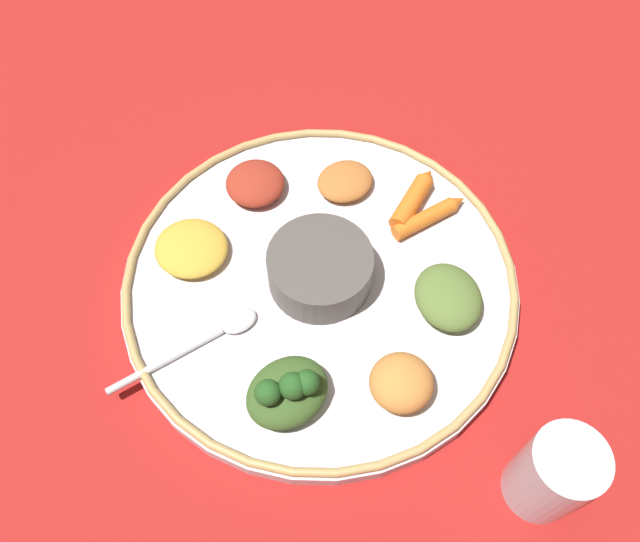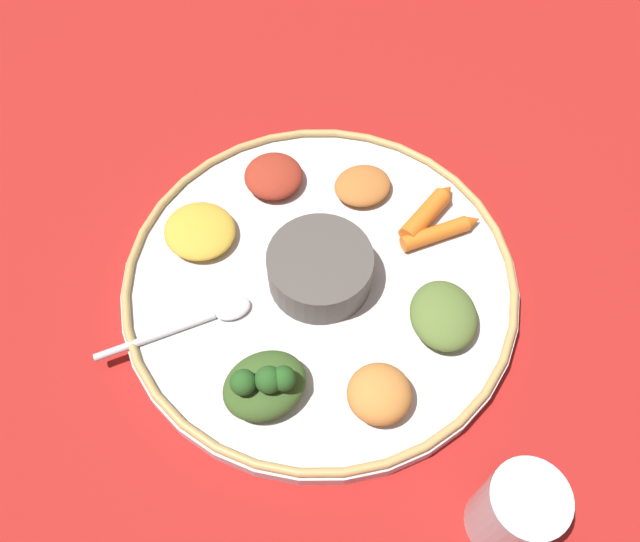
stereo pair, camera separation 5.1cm
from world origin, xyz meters
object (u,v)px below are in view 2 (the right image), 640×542
carrot_outer (428,212)px  drinking_glass (512,513)px  spoon (200,320)px  carrot_near_spoon (441,232)px  center_bowl (320,268)px  greens_pile (265,384)px

carrot_outer → drinking_glass: 0.29m
spoon → drinking_glass: bearing=173.8°
carrot_near_spoon → carrot_outer: (0.02, -0.02, 0.00)m
center_bowl → spoon: (0.08, 0.09, -0.02)m
center_bowl → carrot_near_spoon: (-0.08, -0.10, -0.01)m
spoon → carrot_near_spoon: 0.25m
spoon → drinking_glass: 0.31m
carrot_outer → carrot_near_spoon: bearing=142.0°
center_bowl → carrot_outer: 0.13m
center_bowl → spoon: bearing=50.3°
center_bowl → carrot_near_spoon: size_ratio=1.33×
spoon → carrot_near_spoon: (-0.16, -0.19, 0.00)m
spoon → carrot_outer: carrot_outer is taller
greens_pile → center_bowl: bearing=-84.5°
greens_pile → carrot_near_spoon: (-0.07, -0.22, -0.01)m
spoon → carrot_near_spoon: carrot_near_spoon is taller
greens_pile → carrot_outer: bearing=-102.1°
spoon → carrot_outer: 0.25m
spoon → drinking_glass: (-0.30, 0.03, 0.02)m
spoon → drinking_glass: drinking_glass is taller
drinking_glass → greens_pile: bearing=-0.6°
center_bowl → greens_pile: (-0.01, 0.12, -0.00)m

